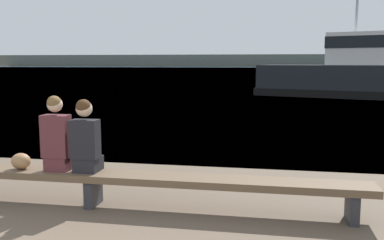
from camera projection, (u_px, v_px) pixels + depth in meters
The scene contains 7 objects.
water_surface at pixel (262, 69), 125.36m from camera, with size 240.00×240.00×0.00m, color teal.
far_shoreline at pixel (265, 61), 187.50m from camera, with size 600.00×12.00×5.26m, color #4C4C42.
bench_main at pixel (93, 178), 5.92m from camera, with size 7.47×0.46×0.47m.
person_left at pixel (57, 137), 5.94m from camera, with size 0.37×0.37×1.06m.
person_right at pixel (86, 139), 5.86m from camera, with size 0.37×0.37×1.02m.
shopping_bag at pixel (21, 161), 6.07m from camera, with size 0.28×0.22×0.23m.
tugboat_red at pixel (352, 77), 24.31m from camera, with size 10.97×6.41×6.53m.
Camera 1 is at (2.41, -2.58, 1.99)m, focal length 40.00 mm.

